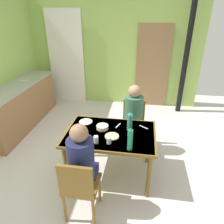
# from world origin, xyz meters

# --- Properties ---
(ground_plane) EXTENTS (7.11, 7.11, 0.00)m
(ground_plane) POSITION_xyz_m (0.00, 0.00, 0.00)
(ground_plane) COLOR silver
(wall_back) EXTENTS (4.32, 0.10, 2.75)m
(wall_back) POSITION_xyz_m (0.00, 2.74, 1.37)
(wall_back) COLOR #9DC25C
(wall_back) RESTS_ON ground_plane
(door_wooden) EXTENTS (0.80, 0.05, 2.00)m
(door_wooden) POSITION_xyz_m (1.02, 2.66, 1.00)
(door_wooden) COLOR olive
(door_wooden) RESTS_ON ground_plane
(stove_pipe_column) EXTENTS (0.12, 0.12, 2.75)m
(stove_pipe_column) POSITION_xyz_m (1.72, 2.39, 1.37)
(stove_pipe_column) COLOR black
(stove_pipe_column) RESTS_ON ground_plane
(curtain_panel) EXTENTS (0.90, 0.03, 2.31)m
(curtain_panel) POSITION_xyz_m (-1.16, 2.64, 1.15)
(curtain_panel) COLOR white
(curtain_panel) RESTS_ON ground_plane
(kitchen_counter) EXTENTS (0.61, 2.23, 0.91)m
(kitchen_counter) POSITION_xyz_m (-1.73, 1.17, 0.45)
(kitchen_counter) COLOR #956643
(kitchen_counter) RESTS_ON ground_plane
(dining_table) EXTENTS (1.25, 0.85, 0.73)m
(dining_table) POSITION_xyz_m (0.41, -0.04, 0.66)
(dining_table) COLOR brown
(dining_table) RESTS_ON ground_plane
(chair_near_diner) EXTENTS (0.40, 0.40, 0.87)m
(chair_near_diner) POSITION_xyz_m (0.18, -0.82, 0.50)
(chair_near_diner) COLOR brown
(chair_near_diner) RESTS_ON ground_plane
(chair_far_diner) EXTENTS (0.40, 0.40, 0.87)m
(chair_far_diner) POSITION_xyz_m (0.69, 0.74, 0.50)
(chair_far_diner) COLOR brown
(chair_far_diner) RESTS_ON ground_plane
(person_near_diner) EXTENTS (0.30, 0.37, 0.77)m
(person_near_diner) POSITION_xyz_m (0.18, -0.68, 0.78)
(person_near_diner) COLOR #211C4F
(person_near_diner) RESTS_ON ground_plane
(person_far_diner) EXTENTS (0.30, 0.37, 0.77)m
(person_far_diner) POSITION_xyz_m (0.69, 0.61, 0.78)
(person_far_diner) COLOR #426E46
(person_far_diner) RESTS_ON ground_plane
(water_bottle_green_near) EXTENTS (0.07, 0.07, 0.31)m
(water_bottle_green_near) POSITION_xyz_m (0.70, -0.37, 0.88)
(water_bottle_green_near) COLOR #1E7B52
(water_bottle_green_near) RESTS_ON dining_table
(water_bottle_green_far) EXTENTS (0.07, 0.07, 0.28)m
(water_bottle_green_far) POSITION_xyz_m (0.67, 0.09, 0.87)
(water_bottle_green_far) COLOR #358971
(water_bottle_green_far) RESTS_ON dining_table
(serving_bowl_center) EXTENTS (0.17, 0.17, 0.05)m
(serving_bowl_center) POSITION_xyz_m (0.28, 0.05, 0.76)
(serving_bowl_center) COLOR beige
(serving_bowl_center) RESTS_ON dining_table
(dinner_plate_near_left) EXTENTS (0.21, 0.21, 0.01)m
(dinner_plate_near_left) POSITION_xyz_m (-0.01, -0.29, 0.74)
(dinner_plate_near_left) COLOR white
(dinner_plate_near_left) RESTS_ON dining_table
(dinner_plate_near_right) EXTENTS (0.20, 0.20, 0.01)m
(dinner_plate_near_right) POSITION_xyz_m (-0.01, 0.21, 0.74)
(dinner_plate_near_right) COLOR white
(dinner_plate_near_right) RESTS_ON dining_table
(drinking_glass_by_near_diner) EXTENTS (0.06, 0.06, 0.09)m
(drinking_glass_by_near_diner) POSITION_xyz_m (0.43, -0.29, 0.78)
(drinking_glass_by_near_diner) COLOR silver
(drinking_glass_by_near_diner) RESTS_ON dining_table
(drinking_glass_by_far_diner) EXTENTS (0.06, 0.06, 0.10)m
(drinking_glass_by_far_diner) POSITION_xyz_m (0.26, -0.30, 0.78)
(drinking_glass_by_far_diner) COLOR silver
(drinking_glass_by_far_diner) RESTS_ON dining_table
(bread_plate_sliced) EXTENTS (0.19, 0.19, 0.02)m
(bread_plate_sliced) POSITION_xyz_m (0.45, -0.14, 0.74)
(bread_plate_sliced) COLOR #DBB77A
(bread_plate_sliced) RESTS_ON dining_table
(cutlery_knife_near) EXTENTS (0.13, 0.10, 0.00)m
(cutlery_knife_near) POSITION_xyz_m (0.86, 0.19, 0.74)
(cutlery_knife_near) COLOR silver
(cutlery_knife_near) RESTS_ON dining_table
(cutlery_fork_near) EXTENTS (0.07, 0.15, 0.00)m
(cutlery_fork_near) POSITION_xyz_m (0.49, 0.17, 0.74)
(cutlery_fork_near) COLOR silver
(cutlery_fork_near) RESTS_ON dining_table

